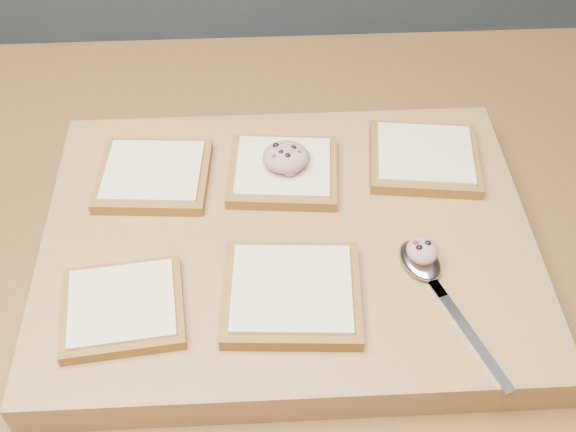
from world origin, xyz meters
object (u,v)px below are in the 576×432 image
at_px(cutting_board, 288,244).
at_px(spoon, 427,270).
at_px(tuna_salad_dollop, 286,157).
at_px(bread_far_center, 283,171).

distance_m(cutting_board, spoon, 0.15).
xyz_separation_m(tuna_salad_dollop, spoon, (0.13, -0.15, -0.02)).
bearing_deg(tuna_salad_dollop, cutting_board, -91.29).
xyz_separation_m(bread_far_center, spoon, (0.14, -0.15, -0.00)).
bearing_deg(cutting_board, spoon, -25.31).
distance_m(cutting_board, bread_far_center, 0.09).
distance_m(bread_far_center, spoon, 0.20).
relative_size(tuna_salad_dollop, spoon, 0.28).
bearing_deg(spoon, tuna_salad_dollop, 131.85).
bearing_deg(bread_far_center, cutting_board, -89.27).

